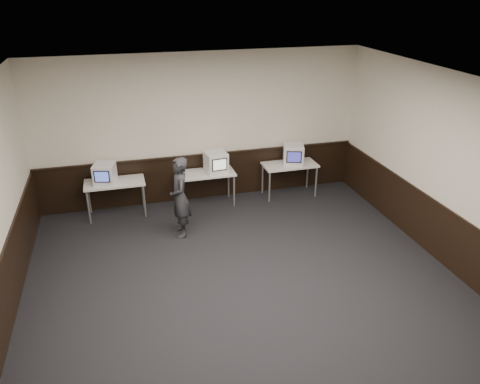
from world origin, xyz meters
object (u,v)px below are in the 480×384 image
(emac_right, at_px, (293,154))
(desk_left, at_px, (115,185))
(emac_left, at_px, (105,174))
(emac_center, at_px, (216,162))
(desk_center, at_px, (206,175))
(person, at_px, (180,197))
(desk_right, at_px, (290,167))

(emac_right, bearing_deg, desk_left, -162.33)
(emac_left, distance_m, emac_center, 2.29)
(desk_center, relative_size, emac_right, 2.09)
(emac_left, distance_m, person, 1.77)
(desk_right, relative_size, emac_left, 2.34)
(desk_center, relative_size, emac_center, 2.33)
(desk_right, bearing_deg, emac_center, -179.67)
(person, bearing_deg, emac_right, 114.27)
(desk_center, relative_size, person, 0.76)
(emac_center, distance_m, emac_right, 1.76)
(desk_left, bearing_deg, emac_center, -0.26)
(emac_left, xyz_separation_m, emac_center, (2.29, 0.01, 0.02))
(emac_center, xyz_separation_m, emac_right, (1.76, 0.01, 0.00))
(desk_left, relative_size, person, 0.76)
(desk_center, bearing_deg, desk_right, 0.00)
(desk_center, bearing_deg, emac_center, -2.53)
(desk_left, xyz_separation_m, emac_left, (-0.17, -0.02, 0.28))
(desk_center, distance_m, desk_right, 1.90)
(desk_left, relative_size, emac_center, 2.33)
(emac_center, bearing_deg, emac_right, -6.33)
(emac_left, bearing_deg, desk_right, 14.10)
(emac_center, xyz_separation_m, person, (-0.95, -1.16, -0.18))
(emac_left, height_order, emac_center, emac_center)
(desk_left, relative_size, emac_left, 2.34)
(desk_right, bearing_deg, person, -156.04)
(desk_right, distance_m, emac_right, 0.30)
(desk_left, relative_size, desk_right, 1.00)
(emac_left, distance_m, emac_right, 4.04)
(desk_center, bearing_deg, emac_left, -179.55)
(desk_right, distance_m, emac_left, 3.98)
(emac_center, height_order, person, person)
(desk_right, height_order, person, person)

